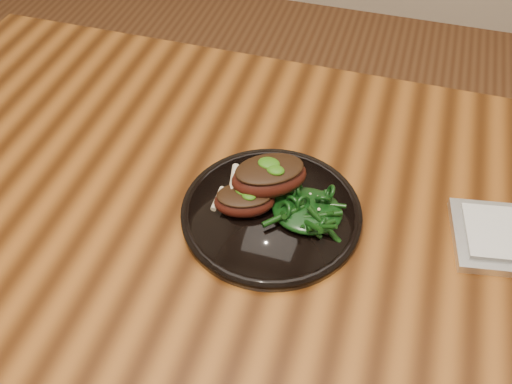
% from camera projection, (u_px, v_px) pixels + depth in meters
% --- Properties ---
extents(desk, '(1.60, 0.80, 0.75)m').
position_uv_depth(desk, '(318.00, 256.00, 0.92)').
color(desk, '#341806').
rests_on(desk, ground).
extents(plate, '(0.27, 0.27, 0.02)m').
position_uv_depth(plate, '(271.00, 213.00, 0.86)').
color(plate, black).
rests_on(plate, desk).
extents(lamb_chop_front, '(0.11, 0.09, 0.04)m').
position_uv_depth(lamb_chop_front, '(244.00, 200.00, 0.84)').
color(lamb_chop_front, '#3B120B').
rests_on(lamb_chop_front, plate).
extents(lamb_chop_back, '(0.14, 0.12, 0.05)m').
position_uv_depth(lamb_chop_back, '(269.00, 176.00, 0.84)').
color(lamb_chop_back, '#3B120B').
rests_on(lamb_chop_back, plate).
extents(herb_smear, '(0.08, 0.05, 0.00)m').
position_uv_depth(herb_smear, '(261.00, 178.00, 0.90)').
color(herb_smear, '#1A4B08').
rests_on(herb_smear, plate).
extents(greens_heap, '(0.11, 0.10, 0.04)m').
position_uv_depth(greens_heap, '(308.00, 207.00, 0.83)').
color(greens_heap, black).
rests_on(greens_heap, plate).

